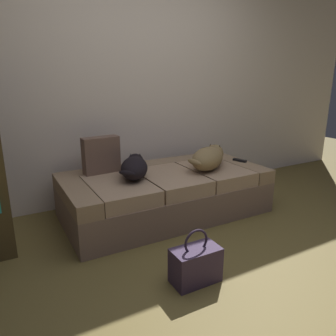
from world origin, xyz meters
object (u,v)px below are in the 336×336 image
object	(u,v)px
dog_dark	(134,167)
handbag	(195,264)
dog_tan	(209,158)
throw_pillow	(101,155)
tv_remote	(240,160)
couch	(165,193)

from	to	relation	value
dog_dark	handbag	bearing A→B (deg)	-91.31
dog_tan	throw_pillow	bearing A→B (deg)	158.56
dog_tan	throw_pillow	xyz separation A→B (m)	(-0.96, 0.38, 0.06)
handbag	dog_dark	bearing A→B (deg)	88.69
dog_dark	throw_pillow	size ratio (longest dim) A/B	1.57
tv_remote	dog_tan	bearing A→B (deg)	169.78
tv_remote	throw_pillow	size ratio (longest dim) A/B	0.44
couch	throw_pillow	distance (m)	0.71
couch	dog_tan	distance (m)	0.55
tv_remote	handbag	world-z (taller)	tv_remote
throw_pillow	dog_tan	bearing A→B (deg)	-21.44
tv_remote	couch	bearing A→B (deg)	159.27
dog_tan	tv_remote	distance (m)	0.47
couch	handbag	size ratio (longest dim) A/B	5.08
couch	dog_dark	size ratio (longest dim) A/B	3.61
tv_remote	handbag	distance (m)	1.62
couch	throw_pillow	size ratio (longest dim) A/B	5.65
throw_pillow	tv_remote	bearing A→B (deg)	-12.65
couch	handbag	bearing A→B (deg)	-108.23
couch	dog_tan	xyz separation A→B (m)	(0.43, -0.11, 0.33)
couch	dog_dark	xyz separation A→B (m)	(-0.32, -0.02, 0.31)
dog_tan	tv_remote	bearing A→B (deg)	7.58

